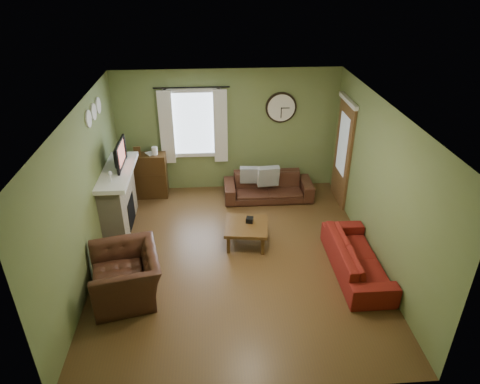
{
  "coord_description": "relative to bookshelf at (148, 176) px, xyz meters",
  "views": [
    {
      "loc": [
        -0.35,
        -5.85,
        4.48
      ],
      "look_at": [
        0.1,
        0.4,
        1.05
      ],
      "focal_mm": 32.0,
      "sensor_mm": 36.0,
      "label": 1
    }
  ],
  "objects": [
    {
      "name": "fireplace",
      "position": [
        -0.39,
        -1.14,
        0.07
      ],
      "size": [
        0.4,
        1.4,
        1.1
      ],
      "primitive_type": "cube",
      "color": "tan",
      "rests_on": "floor"
    },
    {
      "name": "door",
      "position": [
        3.98,
        -0.44,
        0.57
      ],
      "size": [
        0.05,
        0.9,
        2.1
      ],
      "primitive_type": "cube",
      "color": "brown",
      "rests_on": "floor"
    },
    {
      "name": "wall_clock",
      "position": [
        2.81,
        0.26,
        1.32
      ],
      "size": [
        0.64,
        0.06,
        0.64
      ],
      "primitive_type": null,
      "color": "white",
      "rests_on": "wall_back"
    },
    {
      "name": "curtain_left",
      "position": [
        0.46,
        0.19,
        0.97
      ],
      "size": [
        0.28,
        0.04,
        1.55
      ],
      "primitive_type": "cube",
      "color": "silver",
      "rests_on": "wall_back"
    },
    {
      "name": "floor",
      "position": [
        1.71,
        -2.29,
        -0.48
      ],
      "size": [
        4.6,
        5.2,
        0.0
      ],
      "primitive_type": "cube",
      "color": "#54391D",
      "rests_on": "ground"
    },
    {
      "name": "wall_front",
      "position": [
        1.71,
        -4.89,
        0.82
      ],
      "size": [
        4.6,
        0.0,
        2.6
      ],
      "primitive_type": "cube",
      "color": "olive",
      "rests_on": "ground"
    },
    {
      "name": "sofa_red",
      "position": [
        3.63,
        -2.79,
        -0.21
      ],
      "size": [
        0.72,
        1.84,
        0.54
      ],
      "primitive_type": "imported",
      "rotation": [
        0.0,
        0.0,
        1.57
      ],
      "color": "maroon",
      "rests_on": "floor"
    },
    {
      "name": "medallion_left",
      "position": [
        -0.57,
        -1.49,
        1.77
      ],
      "size": [
        0.28,
        0.28,
        0.03
      ],
      "primitive_type": "cylinder",
      "color": "white",
      "rests_on": "wall_left"
    },
    {
      "name": "book",
      "position": [
        0.04,
        -0.01,
        0.48
      ],
      "size": [
        0.24,
        0.25,
        0.02
      ],
      "primitive_type": "imported",
      "rotation": [
        0.0,
        0.0,
        0.61
      ],
      "color": "#4D3216",
      "rests_on": "bookshelf"
    },
    {
      "name": "ceiling",
      "position": [
        1.71,
        -2.29,
        2.12
      ],
      "size": [
        4.6,
        5.2,
        0.0
      ],
      "primitive_type": "cube",
      "color": "white",
      "rests_on": "ground"
    },
    {
      "name": "pillow_right",
      "position": [
        2.11,
        -0.26,
        0.07
      ],
      "size": [
        0.37,
        0.13,
        0.37
      ],
      "primitive_type": "cube",
      "rotation": [
        0.0,
        0.0,
        -0.06
      ],
      "color": "gray",
      "rests_on": "sofa_brown"
    },
    {
      "name": "coffee_table",
      "position": [
        1.92,
        -1.89,
        -0.28
      ],
      "size": [
        0.82,
        0.82,
        0.39
      ],
      "primitive_type": null,
      "rotation": [
        0.0,
        0.0,
        -0.13
      ],
      "color": "#4D3216",
      "rests_on": "floor"
    },
    {
      "name": "pillow_left",
      "position": [
        2.51,
        -0.35,
        0.07
      ],
      "size": [
        0.45,
        0.17,
        0.44
      ],
      "primitive_type": "cube",
      "rotation": [
        0.0,
        0.0,
        0.08
      ],
      "color": "gray",
      "rests_on": "sofa_brown"
    },
    {
      "name": "tissue_box",
      "position": [
        1.99,
        -1.8,
        -0.08
      ],
      "size": [
        0.15,
        0.15,
        0.09
      ],
      "primitive_type": "cube",
      "rotation": [
        0.0,
        0.0,
        -0.23
      ],
      "color": "black",
      "rests_on": "coffee_table"
    },
    {
      "name": "wall_back",
      "position": [
        1.71,
        0.31,
        0.82
      ],
      "size": [
        4.6,
        0.0,
        2.6
      ],
      "primitive_type": "cube",
      "color": "olive",
      "rests_on": "ground"
    },
    {
      "name": "curtain_right",
      "position": [
        1.56,
        0.19,
        0.97
      ],
      "size": [
        0.28,
        0.04,
        1.55
      ],
      "primitive_type": "cube",
      "color": "silver",
      "rests_on": "wall_back"
    },
    {
      "name": "mantel",
      "position": [
        -0.36,
        -1.14,
        0.66
      ],
      "size": [
        0.58,
        1.6,
        0.08
      ],
      "primitive_type": "cube",
      "color": "white",
      "rests_on": "fireplace"
    },
    {
      "name": "wall_left",
      "position": [
        -0.59,
        -2.29,
        0.82
      ],
      "size": [
        0.0,
        5.2,
        2.6
      ],
      "primitive_type": "cube",
      "color": "olive",
      "rests_on": "ground"
    },
    {
      "name": "window_pane",
      "position": [
        1.01,
        0.29,
        1.02
      ],
      "size": [
        1.0,
        0.02,
        1.3
      ],
      "primitive_type": null,
      "color": "silver",
      "rests_on": "wall_back"
    },
    {
      "name": "armchair",
      "position": [
        0.03,
        -3.08,
        -0.12
      ],
      "size": [
        1.2,
        1.31,
        0.72
      ],
      "primitive_type": "imported",
      "rotation": [
        0.0,
        0.0,
        -1.34
      ],
      "color": "#3C2015",
      "rests_on": "floor"
    },
    {
      "name": "medallion_right",
      "position": [
        -0.57,
        -0.79,
        1.77
      ],
      "size": [
        0.28,
        0.28,
        0.03
      ],
      "primitive_type": "cylinder",
      "color": "white",
      "rests_on": "wall_left"
    },
    {
      "name": "wine_glass_b",
      "position": [
        -0.34,
        -1.61,
        0.79
      ],
      "size": [
        0.06,
        0.06,
        0.18
      ],
      "primitive_type": null,
      "color": "white",
      "rests_on": "mantel"
    },
    {
      "name": "medallion_mid",
      "position": [
        -0.57,
        -1.14,
        1.77
      ],
      "size": [
        0.28,
        0.28,
        0.03
      ],
      "primitive_type": "cylinder",
      "color": "white",
      "rests_on": "wall_left"
    },
    {
      "name": "sofa_brown",
      "position": [
        2.52,
        -0.28,
        -0.21
      ],
      "size": [
        1.84,
        0.72,
        0.54
      ],
      "primitive_type": "imported",
      "color": "#3C2015",
      "rests_on": "floor"
    },
    {
      "name": "tv",
      "position": [
        -0.34,
        -0.99,
        0.87
      ],
      "size": [
        0.08,
        0.6,
        0.35
      ],
      "primitive_type": "imported",
      "rotation": [
        0.0,
        0.0,
        1.57
      ],
      "color": "black",
      "rests_on": "mantel"
    },
    {
      "name": "bookshelf",
      "position": [
        0.0,
        0.0,
        0.0
      ],
      "size": [
        0.81,
        0.34,
        0.96
      ],
      "primitive_type": null,
      "color": "#39230E",
      "rests_on": "floor"
    },
    {
      "name": "wall_right",
      "position": [
        4.01,
        -2.29,
        0.82
      ],
      "size": [
        0.0,
        5.2,
        2.6
      ],
      "primitive_type": "cube",
      "color": "olive",
      "rests_on": "ground"
    },
    {
      "name": "firebox",
      "position": [
        -0.2,
        -1.14,
        -0.18
      ],
      "size": [
        0.04,
        0.6,
        0.55
      ],
      "primitive_type": "cube",
      "color": "black",
      "rests_on": "fireplace"
    },
    {
      "name": "curtain_rod",
      "position": [
        1.01,
        0.19,
        1.79
      ],
      "size": [
        0.03,
        0.03,
        1.5
      ],
      "primitive_type": "cylinder",
      "color": "black",
      "rests_on": "wall_back"
    },
    {
      "name": "wine_glass_a",
      "position": [
        -0.34,
        -1.64,
        0.8
      ],
      "size": [
        0.07,
        0.07,
        0.2
      ],
      "primitive_type": null,
      "color": "white",
      "rests_on": "mantel"
    },
    {
      "name": "tv_screen",
      "position": [
        -0.26,
        -0.99,
        0.93
      ],
      "size": [
        0.02,
        0.62,
        0.36
      ],
      "primitive_type": "cube",
      "color": "#994C3F",
      "rests_on": "mantel"
    }
  ]
}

